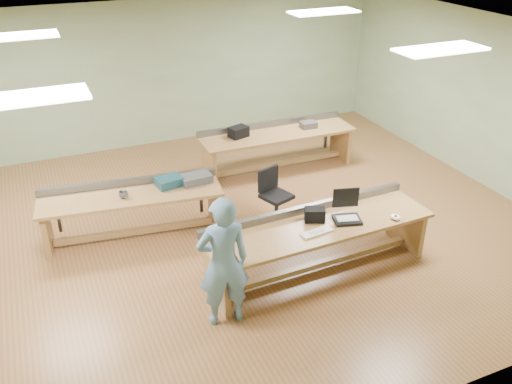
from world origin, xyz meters
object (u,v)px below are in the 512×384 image
(workbench_mid, at_px, (132,205))
(parts_bin_teal, at_px, (169,182))
(drinks_can, at_px, (124,194))
(workbench_front, at_px, (318,235))
(person, at_px, (223,262))
(laptop_base, at_px, (347,220))
(task_chair, at_px, (275,203))
(mug, at_px, (123,195))
(parts_bin_grey, at_px, (196,179))
(camera_bag, at_px, (315,215))
(workbench_back, at_px, (277,141))

(workbench_mid, height_order, parts_bin_teal, parts_bin_teal)
(parts_bin_teal, xyz_separation_m, drinks_can, (-0.71, -0.10, -0.01))
(workbench_front, xyz_separation_m, workbench_mid, (-2.17, 1.90, -0.01))
(workbench_front, relative_size, person, 1.88)
(drinks_can, bearing_deg, laptop_base, -35.51)
(person, distance_m, task_chair, 2.57)
(workbench_mid, xyz_separation_m, person, (0.61, -2.39, 0.32))
(mug, bearing_deg, drinks_can, 36.24)
(laptop_base, distance_m, parts_bin_teal, 2.81)
(laptop_base, relative_size, parts_bin_grey, 0.78)
(parts_bin_grey, bearing_deg, task_chair, -19.19)
(workbench_front, height_order, camera_bag, camera_bag)
(workbench_mid, relative_size, mug, 20.69)
(workbench_front, xyz_separation_m, camera_bag, (-0.01, 0.10, 0.28))
(workbench_mid, distance_m, parts_bin_teal, 0.67)
(person, relative_size, task_chair, 1.93)
(person, height_order, drinks_can, person)
(workbench_front, bearing_deg, laptop_base, -14.27)
(workbench_front, distance_m, task_chair, 1.48)
(workbench_back, xyz_separation_m, mug, (-3.23, -1.46, 0.24))
(parts_bin_grey, relative_size, drinks_can, 4.02)
(person, distance_m, camera_bag, 1.67)
(laptop_base, relative_size, parts_bin_teal, 0.93)
(workbench_back, relative_size, task_chair, 3.36)
(workbench_mid, relative_size, task_chair, 3.10)
(workbench_back, bearing_deg, parts_bin_grey, -144.92)
(parts_bin_grey, height_order, mug, parts_bin_grey)
(camera_bag, bearing_deg, workbench_mid, 163.94)
(workbench_mid, bearing_deg, drinks_can, -135.37)
(person, relative_size, laptop_base, 4.74)
(workbench_front, distance_m, mug, 2.93)
(workbench_mid, bearing_deg, person, -68.26)
(workbench_front, distance_m, laptop_base, 0.46)
(workbench_front, relative_size, task_chair, 3.64)
(workbench_front, distance_m, person, 1.67)
(workbench_mid, xyz_separation_m, laptop_base, (2.58, -1.99, 0.22))
(workbench_front, relative_size, mug, 24.24)
(drinks_can, bearing_deg, person, -72.91)
(workbench_mid, bearing_deg, parts_bin_grey, 5.60)
(person, xyz_separation_m, parts_bin_grey, (0.42, 2.36, -0.06))
(laptop_base, xyz_separation_m, task_chair, (-0.37, 1.54, -0.44))
(camera_bag, height_order, task_chair, camera_bag)
(workbench_back, xyz_separation_m, parts_bin_teal, (-2.49, -1.35, 0.26))
(workbench_back, distance_m, parts_bin_grey, 2.53)
(drinks_can, bearing_deg, parts_bin_teal, 7.82)
(task_chair, bearing_deg, laptop_base, -95.37)
(laptop_base, distance_m, camera_bag, 0.46)
(camera_bag, bearing_deg, task_chair, 112.13)
(workbench_mid, relative_size, drinks_can, 24.00)
(laptop_base, height_order, parts_bin_teal, parts_bin_teal)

